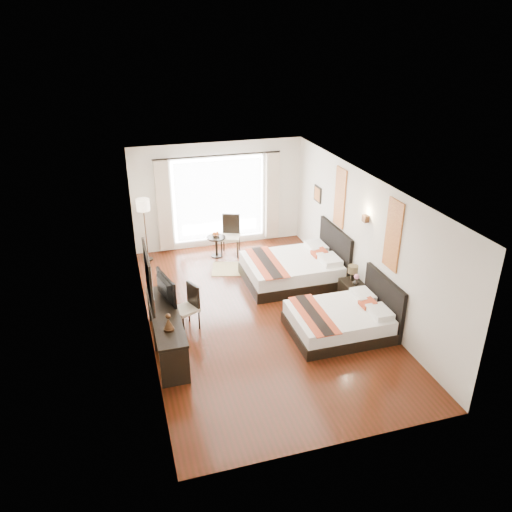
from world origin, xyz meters
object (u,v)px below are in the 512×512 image
object	(u,v)px
nightstand	(352,292)
television	(162,288)
bed_near	(343,320)
table_lamp	(353,270)
fruit_bowl	(216,235)
vase	(356,282)
window_chair	(231,243)
console_desk	(167,332)
side_table	(216,247)
floor_lamp	(143,209)
bed_far	(295,268)
desk_chair	(187,315)

from	to	relation	value
nightstand	television	world-z (taller)	television
bed_near	table_lamp	world-z (taller)	bed_near
nightstand	fruit_bowl	size ratio (longest dim) A/B	2.46
vase	window_chair	size ratio (longest dim) A/B	0.14
console_desk	television	size ratio (longest dim) A/B	2.52
television	table_lamp	bearing A→B (deg)	-101.87
table_lamp	side_table	distance (m)	3.86
bed_near	side_table	xyz separation A→B (m)	(-1.60, 4.13, -0.01)
bed_near	window_chair	xyz separation A→B (m)	(-1.21, 4.19, 0.04)
window_chair	floor_lamp	bearing A→B (deg)	-75.45
bed_near	window_chair	distance (m)	4.36
nightstand	vase	bearing A→B (deg)	-89.68
bed_far	console_desk	world-z (taller)	bed_far
floor_lamp	window_chair	size ratio (longest dim) A/B	1.56
bed_near	side_table	distance (m)	4.43
fruit_bowl	window_chair	xyz separation A→B (m)	(0.39, 0.02, -0.26)
desk_chair	side_table	bearing A→B (deg)	-135.82
desk_chair	side_table	world-z (taller)	desk_chair
table_lamp	side_table	world-z (taller)	table_lamp
nightstand	table_lamp	world-z (taller)	table_lamp
television	side_table	size ratio (longest dim) A/B	1.59
console_desk	side_table	world-z (taller)	console_desk
bed_far	fruit_bowl	xyz separation A→B (m)	(-1.46, 1.89, 0.25)
nightstand	vase	distance (m)	0.36
nightstand	vase	world-z (taller)	vase
fruit_bowl	television	bearing A→B (deg)	-117.78
table_lamp	television	distance (m)	4.04
vase	bed_near	bearing A→B (deg)	-129.20
bed_far	fruit_bowl	distance (m)	2.40
side_table	television	bearing A→B (deg)	-118.03
console_desk	window_chair	distance (m)	4.35
bed_far	desk_chair	distance (m)	3.03
window_chair	bed_near	bearing A→B (deg)	37.08
bed_far	table_lamp	world-z (taller)	bed_far
bed_near	console_desk	size ratio (longest dim) A/B	0.87
vase	desk_chair	bearing A→B (deg)	177.39
table_lamp	nightstand	bearing A→B (deg)	-108.62
television	window_chair	world-z (taller)	television
nightstand	console_desk	xyz separation A→B (m)	(-4.02, -0.60, 0.13)
bed_far	television	world-z (taller)	television
table_lamp	window_chair	bearing A→B (deg)	121.62
desk_chair	fruit_bowl	xyz separation A→B (m)	(1.28, 3.17, 0.29)
bed_near	bed_far	size ratio (longest dim) A/B	0.87
table_lamp	television	size ratio (longest dim) A/B	0.39
fruit_bowl	window_chair	distance (m)	0.46
vase	desk_chair	size ratio (longest dim) A/B	0.16
vase	television	world-z (taller)	television
television	bed_near	bearing A→B (deg)	-119.47
fruit_bowl	table_lamp	bearing A→B (deg)	-53.37
television	side_table	xyz separation A→B (m)	(1.72, 3.23, -0.73)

